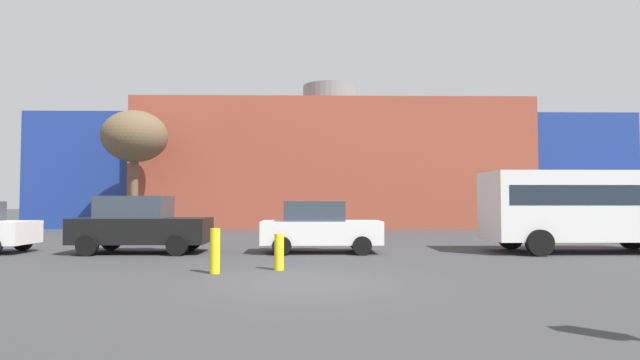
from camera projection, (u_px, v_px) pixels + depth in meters
ground_plane at (304, 282)px, 10.80m from camera, size 200.00×200.00×0.00m
building_backdrop at (330, 170)px, 37.15m from camera, size 38.55×12.66×10.18m
parked_car_1 at (141, 225)px, 16.94m from camera, size 4.38×2.15×1.90m
parked_car_2 at (320, 227)px, 17.04m from camera, size 3.99×1.96×1.73m
white_bus at (588, 204)px, 17.14m from camera, size 6.80×2.62×2.72m
bare_tree_0 at (135, 138)px, 28.07m from camera, size 3.57×3.57×6.74m
bollard_yellow_0 at (215, 251)px, 12.12m from camera, size 0.24×0.24×1.07m
bollard_yellow_1 at (279, 252)px, 12.72m from camera, size 0.24×0.24×0.91m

